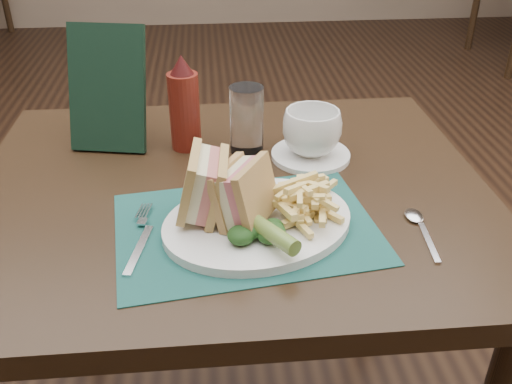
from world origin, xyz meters
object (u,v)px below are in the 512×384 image
plate (258,223)px  coffee_cup (312,132)px  table_main (235,339)px  saucer (311,155)px  check_presenter (107,89)px  ketchup_bottle (184,103)px  sandwich_half_a (189,184)px  sandwich_half_b (232,189)px  placemat (246,228)px  drinking_glass (247,120)px

plate → coffee_cup: size_ratio=2.73×
table_main → plate: plate is taller
saucer → coffee_cup: (0.00, 0.00, 0.05)m
saucer → check_presenter: bearing=166.1°
coffee_cup → ketchup_bottle: bearing=164.1°
plate → saucer: bearing=41.3°
sandwich_half_a → sandwich_half_b: (0.06, -0.02, -0.00)m
saucer → check_presenter: size_ratio=0.63×
plate → coffee_cup: bearing=41.3°
placemat → saucer: (0.14, 0.23, 0.00)m
plate → check_presenter: bearing=108.4°
plate → check_presenter: (-0.26, 0.32, 0.11)m
saucer → ketchup_bottle: ketchup_bottle is taller
drinking_glass → sandwich_half_b: bearing=-99.3°
sandwich_half_b → ketchup_bottle: (-0.07, 0.29, 0.03)m
sandwich_half_b → saucer: sandwich_half_b is taller
saucer → drinking_glass: drinking_glass is taller
placemat → plate: plate is taller
plate → check_presenter: 0.42m
sandwich_half_a → saucer: sandwich_half_a is taller
sandwich_half_b → sandwich_half_a: bearing=-162.8°
table_main → drinking_glass: bearing=73.3°
table_main → drinking_glass: drinking_glass is taller
placemat → sandwich_half_b: bearing=160.7°
sandwich_half_b → coffee_cup: size_ratio=0.90×
plate → coffee_cup: coffee_cup is taller
table_main → plate: 0.41m
table_main → sandwich_half_b: 0.46m
table_main → placemat: 0.40m
check_presenter → ketchup_bottle: bearing=0.7°
check_presenter → sandwich_half_b: bearing=-43.8°
drinking_glass → table_main: bearing=-106.7°
sandwich_half_b → check_presenter: bearing=155.7°
coffee_cup → check_presenter: 0.40m
table_main → placemat: size_ratio=2.26×
placemat → saucer: 0.27m
ketchup_bottle → saucer: bearing=-15.9°
placemat → coffee_cup: (0.14, 0.23, 0.05)m
placemat → sandwich_half_a: 0.11m
plate → coffee_cup: 0.26m
placemat → sandwich_half_b: (-0.02, 0.01, 0.07)m
coffee_cup → drinking_glass: drinking_glass is taller
plate → ketchup_bottle: bearing=90.8°
check_presenter → coffee_cup: bearing=-2.7°
table_main → check_presenter: 0.57m
coffee_cup → drinking_glass: (-0.12, 0.04, 0.01)m
saucer → ketchup_bottle: (-0.24, 0.07, 0.09)m
sandwich_half_a → sandwich_half_b: 0.07m
placemat → sandwich_half_b: 0.07m
sandwich_half_a → table_main: bearing=64.5°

